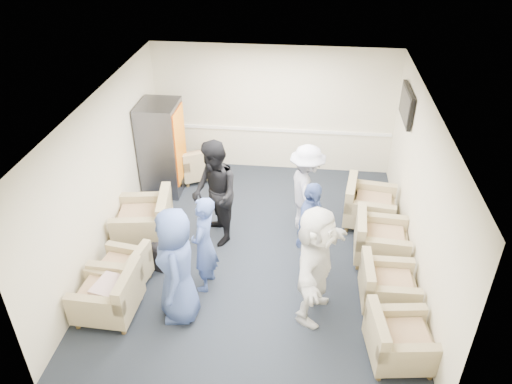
# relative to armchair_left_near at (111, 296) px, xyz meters

# --- Properties ---
(floor) EXTENTS (6.00, 6.00, 0.00)m
(floor) POSITION_rel_armchair_left_near_xyz_m (1.95, 1.68, -0.33)
(floor) COLOR black
(floor) RESTS_ON ground
(ceiling) EXTENTS (6.00, 6.00, 0.00)m
(ceiling) POSITION_rel_armchair_left_near_xyz_m (1.95, 1.68, 2.37)
(ceiling) COLOR silver
(ceiling) RESTS_ON back_wall
(back_wall) EXTENTS (5.00, 0.02, 2.70)m
(back_wall) POSITION_rel_armchair_left_near_xyz_m (1.95, 4.68, 1.02)
(back_wall) COLOR beige
(back_wall) RESTS_ON floor
(front_wall) EXTENTS (5.00, 0.02, 2.70)m
(front_wall) POSITION_rel_armchair_left_near_xyz_m (1.95, -1.32, 1.02)
(front_wall) COLOR beige
(front_wall) RESTS_ON floor
(left_wall) EXTENTS (0.02, 6.00, 2.70)m
(left_wall) POSITION_rel_armchair_left_near_xyz_m (-0.55, 1.68, 1.02)
(left_wall) COLOR beige
(left_wall) RESTS_ON floor
(right_wall) EXTENTS (0.02, 6.00, 2.70)m
(right_wall) POSITION_rel_armchair_left_near_xyz_m (4.45, 1.68, 1.02)
(right_wall) COLOR beige
(right_wall) RESTS_ON floor
(chair_rail) EXTENTS (4.98, 0.04, 0.06)m
(chair_rail) POSITION_rel_armchair_left_near_xyz_m (1.95, 4.66, 0.57)
(chair_rail) COLOR white
(chair_rail) RESTS_ON back_wall
(tv) EXTENTS (0.10, 1.00, 0.58)m
(tv) POSITION_rel_armchair_left_near_xyz_m (4.38, 3.48, 1.71)
(tv) COLOR black
(tv) RESTS_ON right_wall
(armchair_left_near) EXTENTS (0.87, 0.87, 0.67)m
(armchair_left_near) POSITION_rel_armchair_left_near_xyz_m (0.00, 0.00, 0.00)
(armchair_left_near) COLOR #9A8A63
(armchair_left_near) RESTS_ON floor
(armchair_left_mid) EXTENTS (0.86, 0.86, 0.60)m
(armchair_left_mid) POSITION_rel_armchair_left_near_xyz_m (-0.01, 0.57, -0.03)
(armchair_left_mid) COLOR #9A8A63
(armchair_left_mid) RESTS_ON floor
(armchair_left_far) EXTENTS (1.08, 1.08, 0.76)m
(armchair_left_far) POSITION_rel_armchair_left_near_xyz_m (-0.01, 1.81, 0.04)
(armchair_left_far) COLOR #9A8A63
(armchair_left_far) RESTS_ON floor
(armchair_right_near) EXTENTS (0.91, 0.91, 0.65)m
(armchair_right_near) POSITION_rel_armchair_left_near_xyz_m (3.97, -0.38, -0.01)
(armchair_right_near) COLOR #9A8A63
(armchair_right_near) RESTS_ON floor
(armchair_right_midnear) EXTENTS (0.81, 0.81, 0.64)m
(armchair_right_midnear) POSITION_rel_armchair_left_near_xyz_m (3.93, 0.65, -0.02)
(armchair_right_midnear) COLOR #9A8A63
(armchair_right_midnear) RESTS_ON floor
(armchair_right_midfar) EXTENTS (0.91, 0.91, 0.68)m
(armchair_right_midfar) POSITION_rel_armchair_left_near_xyz_m (3.93, 1.72, 0.01)
(armchair_right_midfar) COLOR #9A8A63
(armchair_right_midfar) RESTS_ON floor
(armchair_right_far) EXTENTS (1.00, 1.00, 0.71)m
(armchair_right_far) POSITION_rel_armchair_left_near_xyz_m (3.82, 2.74, 0.02)
(armchair_right_far) COLOR #9A8A63
(armchair_right_far) RESTS_ON floor
(armchair_corner) EXTENTS (1.07, 1.07, 0.64)m
(armchair_corner) POSITION_rel_armchair_left_near_xyz_m (0.44, 4.01, -0.02)
(armchair_corner) COLOR #9A8A63
(armchair_corner) RESTS_ON floor
(vending_machine) EXTENTS (0.76, 0.88, 1.86)m
(vending_machine) POSITION_rel_armchair_left_near_xyz_m (-0.15, 3.52, 0.60)
(vending_machine) COLOR #4D4D54
(vending_machine) RESTS_ON floor
(backpack) EXTENTS (0.33, 0.27, 0.50)m
(backpack) POSITION_rel_armchair_left_near_xyz_m (0.39, 1.07, -0.07)
(backpack) COLOR black
(backpack) RESTS_ON floor
(pillow) EXTENTS (0.45, 0.53, 0.13)m
(pillow) POSITION_rel_armchair_left_near_xyz_m (-0.01, 0.00, 0.18)
(pillow) COLOR beige
(pillow) RESTS_ON armchair_left_near
(person_front_left) EXTENTS (0.74, 0.98, 1.80)m
(person_front_left) POSITION_rel_armchair_left_near_xyz_m (0.99, 0.11, 0.56)
(person_front_left) COLOR #3C5291
(person_front_left) RESTS_ON floor
(person_mid_left) EXTENTS (0.45, 0.62, 1.60)m
(person_mid_left) POSITION_rel_armchair_left_near_xyz_m (1.24, 0.75, 0.47)
(person_mid_left) COLOR #3C5291
(person_mid_left) RESTS_ON floor
(person_back_left) EXTENTS (1.06, 1.14, 1.88)m
(person_back_left) POSITION_rel_armchair_left_near_xyz_m (1.18, 1.95, 0.61)
(person_back_left) COLOR black
(person_back_left) RESTS_ON floor
(person_back_right) EXTENTS (0.91, 1.22, 1.68)m
(person_back_right) POSITION_rel_armchair_left_near_xyz_m (2.71, 2.39, 0.51)
(person_back_right) COLOR silver
(person_back_right) RESTS_ON floor
(person_mid_right) EXTENTS (0.69, 1.03, 1.62)m
(person_mid_right) POSITION_rel_armchair_left_near_xyz_m (2.80, 1.29, 0.48)
(person_mid_right) COLOR #3C5291
(person_mid_right) RESTS_ON floor
(person_front_right) EXTENTS (0.96, 1.76, 1.81)m
(person_front_right) POSITION_rel_armchair_left_near_xyz_m (2.88, 0.35, 0.57)
(person_front_right) COLOR white
(person_front_right) RESTS_ON floor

